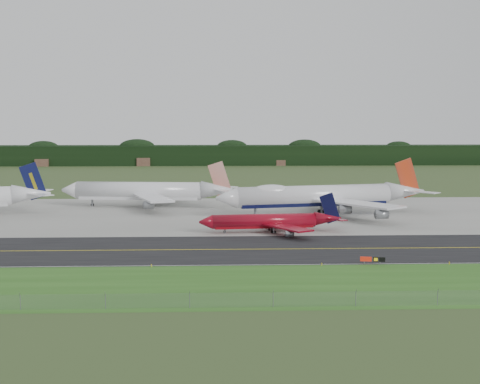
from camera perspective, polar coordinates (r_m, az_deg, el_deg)
name	(u,v)px	position (r m, az deg, el deg)	size (l,w,h in m)	color
ground	(281,245)	(144.86, 3.53, -4.58)	(600.00, 600.00, 0.00)	#384B23
grass_verge	(303,285)	(110.88, 5.36, -7.89)	(400.00, 30.00, 0.01)	#2A591A
taxiway	(283,249)	(140.95, 3.69, -4.87)	(400.00, 32.00, 0.02)	black
apron	(264,213)	(195.03, 2.02, -1.83)	(400.00, 78.00, 0.01)	gray
taxiway_centreline	(283,249)	(140.95, 3.69, -4.86)	(400.00, 0.40, 0.00)	yellow
taxiway_edge_line	(292,265)	(125.85, 4.42, -6.19)	(400.00, 0.25, 0.00)	silver
perimeter_fence	(315,299)	(98.14, 6.38, -9.08)	(320.00, 0.10, 320.00)	slate
horizon_treeline	(237,156)	(416.22, -0.26, 3.09)	(700.00, 25.00, 12.00)	black
jet_ba_747	(321,196)	(192.87, 6.94, -0.33)	(63.27, 51.59, 16.01)	silver
jet_red_737	(272,221)	(161.88, 2.74, -2.51)	(35.09, 28.47, 9.47)	maroon
jet_star_tail	(148,192)	(211.25, -7.84, 0.04)	(55.10, 45.83, 14.52)	silver
taxiway_sign	(373,259)	(127.37, 11.24, -5.66)	(4.53, 1.08, 1.53)	slate
edge_marker_left	(151,266)	(124.53, -7.57, -6.25)	(0.16, 0.16, 0.50)	yellow
edge_marker_center	(322,264)	(125.59, 6.99, -6.14)	(0.16, 0.16, 0.50)	yellow
edge_marker_right	(449,263)	(131.57, 17.43, -5.82)	(0.16, 0.16, 0.50)	yellow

